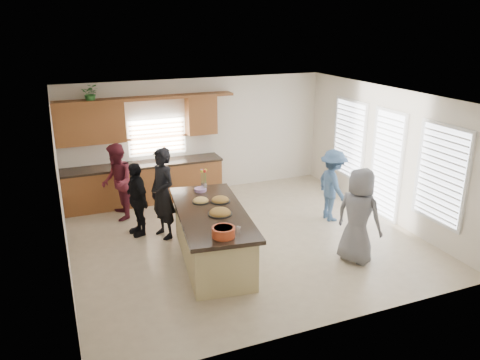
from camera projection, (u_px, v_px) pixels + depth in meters
name	position (u px, v px, depth m)	size (l,w,h in m)	color
floor	(244.00, 238.00, 9.24)	(6.50, 6.50, 0.00)	beige
room_shell	(245.00, 145.00, 8.62)	(6.52, 6.02, 2.81)	silver
back_cabinetry	(141.00, 165.00, 10.82)	(4.08, 0.66, 2.46)	#945B2B
right_wall_glazing	(388.00, 158.00, 9.82)	(0.06, 4.00, 2.25)	white
island	(212.00, 237.00, 8.29)	(1.50, 2.83, 0.95)	#CFBD80
platter_front	(220.00, 213.00, 7.97)	(0.42, 0.42, 0.17)	black
platter_mid	(220.00, 200.00, 8.52)	(0.36, 0.36, 0.15)	black
platter_back	(201.00, 201.00, 8.50)	(0.32, 0.32, 0.13)	black
salad_bowl	(223.00, 232.00, 7.13)	(0.36, 0.36, 0.16)	#C84824
clear_cup	(239.00, 230.00, 7.25)	(0.07, 0.07, 0.11)	white
plate_stack	(200.00, 190.00, 9.06)	(0.24, 0.24, 0.06)	#B083BF
flower_vase	(204.00, 179.00, 9.02)	(0.14, 0.14, 0.43)	silver
potted_plant	(91.00, 93.00, 10.01)	(0.36, 0.31, 0.40)	#338035
woman_left_back	(163.00, 193.00, 9.06)	(0.66, 0.43, 1.81)	black
woman_left_mid	(117.00, 182.00, 9.93)	(0.81, 0.63, 1.66)	maroon
woman_left_front	(137.00, 199.00, 9.22)	(0.87, 0.36, 1.49)	black
woman_right_back	(333.00, 185.00, 9.89)	(1.00, 0.58, 1.55)	#3E5E88
woman_right_front	(359.00, 216.00, 8.13)	(0.84, 0.55, 1.73)	slate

